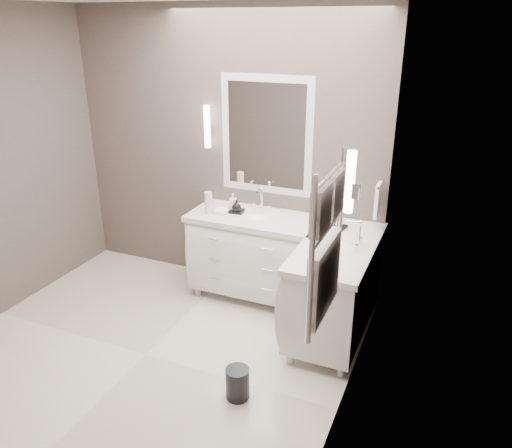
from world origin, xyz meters
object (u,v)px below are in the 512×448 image
at_px(vanity_back, 255,251).
at_px(vanity_right, 336,284).
at_px(towel_ladder, 325,252).
at_px(waste_bin, 238,383).

xyz_separation_m(vanity_back, vanity_right, (0.88, -0.33, 0.00)).
distance_m(vanity_right, towel_ladder, 1.60).
bearing_deg(vanity_right, towel_ladder, -80.16).
xyz_separation_m(vanity_right, towel_ladder, (0.23, -1.30, 0.91)).
distance_m(vanity_right, waste_bin, 1.19).
relative_size(vanity_back, towel_ladder, 1.38).
xyz_separation_m(vanity_back, waste_bin, (0.45, -1.38, -0.36)).
relative_size(vanity_right, waste_bin, 5.14).
bearing_deg(vanity_right, waste_bin, -111.98).
bearing_deg(vanity_back, vanity_right, -20.38).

